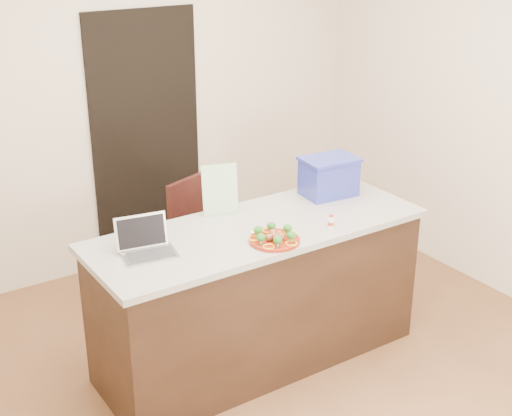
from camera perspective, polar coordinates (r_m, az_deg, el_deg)
ground at (r=4.51m, az=1.95°, el=-13.30°), size 4.00×4.00×0.00m
room_shell at (r=3.80m, az=2.27°, el=6.93°), size 4.00×4.00×4.00m
doorway at (r=5.67m, az=-8.75°, el=5.45°), size 0.90×0.02×2.00m
island at (r=4.44m, az=0.15°, el=-6.88°), size 2.06×0.76×0.92m
plate at (r=4.03m, az=1.48°, el=-2.58°), size 0.29×0.29×0.02m
meatballs at (r=4.02m, az=1.57°, el=-2.24°), size 0.12×0.11×0.04m
broccoli at (r=4.01m, az=1.48°, el=-1.99°), size 0.25×0.23×0.04m
pepper_rings at (r=4.02m, az=1.48°, el=-2.45°), size 0.28×0.28×0.01m
napkin at (r=4.12m, az=0.91°, el=-2.10°), size 0.16×0.16×0.01m
fork at (r=4.11m, az=0.63°, el=-2.06°), size 0.03×0.14×0.00m
knife at (r=4.12m, az=1.40°, el=-2.00°), size 0.07×0.21×0.01m
yogurt_bottle at (r=4.23m, az=6.01°, el=-1.14°), size 0.04×0.04×0.08m
laptop at (r=3.93m, az=-8.81°, el=-2.85°), size 0.32×0.27×0.20m
leaflet at (r=4.36m, az=-2.90°, el=1.48°), size 0.23×0.11×0.31m
blue_box at (r=4.68m, az=5.85°, el=2.54°), size 0.38×0.29×0.26m
chair at (r=5.07m, az=-4.78°, el=-2.18°), size 0.53×0.54×0.93m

